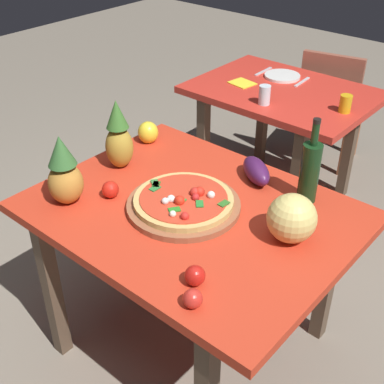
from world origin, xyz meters
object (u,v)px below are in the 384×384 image
(pineapple_right, at_px, (64,173))
(knife_utensil, at_px, (302,82))
(tomato_at_corner, at_px, (195,276))
(dinner_plate, at_px, (282,76))
(wine_bottle, at_px, (310,171))
(eggplant, at_px, (256,171))
(pizza_board, at_px, (184,205))
(bell_pepper, at_px, (148,132))
(pineapple_left, at_px, (119,138))
(fork_utensil, at_px, (263,71))
(tomato_by_bottle, at_px, (193,299))
(drinking_glass_juice, at_px, (345,104))
(background_table, at_px, (281,107))
(drinking_glass_water, at_px, (265,95))
(pizza, at_px, (184,200))
(napkin_folded, at_px, (242,83))
(melon, at_px, (292,218))
(dining_chair, at_px, (331,103))
(tomato_near_board, at_px, (110,189))
(display_table, at_px, (192,227))

(pineapple_right, distance_m, knife_utensil, 1.72)
(tomato_at_corner, height_order, dinner_plate, tomato_at_corner)
(wine_bottle, relative_size, eggplant, 1.76)
(pizza_board, xyz_separation_m, bell_pepper, (-0.50, 0.31, 0.04))
(pineapple_left, relative_size, fork_utensil, 1.73)
(tomato_by_bottle, relative_size, dinner_plate, 0.28)
(drinking_glass_juice, bearing_deg, eggplant, -87.87)
(background_table, xyz_separation_m, drinking_glass_water, (0.03, -0.25, 0.17))
(pizza, xyz_separation_m, drinking_glass_water, (-0.33, 1.04, 0.01))
(wine_bottle, bearing_deg, napkin_folded, 137.45)
(pizza_board, height_order, wine_bottle, wine_bottle)
(background_table, distance_m, drinking_glass_water, 0.30)
(dinner_plate, bearing_deg, eggplant, -63.03)
(tomato_by_bottle, xyz_separation_m, drinking_glass_juice, (-0.30, 1.60, 0.02))
(drinking_glass_juice, bearing_deg, melon, -72.74)
(pizza, bearing_deg, drinking_glass_water, 107.41)
(dining_chair, xyz_separation_m, drinking_glass_juice, (0.39, -0.67, 0.32))
(background_table, height_order, pineapple_right, pineapple_right)
(pizza, relative_size, melon, 2.18)
(tomato_near_board, xyz_separation_m, drinking_glass_juice, (0.34, 1.36, 0.01))
(drinking_glass_juice, distance_m, drinking_glass_water, 0.43)
(background_table, height_order, wine_bottle, wine_bottle)
(pineapple_right, bearing_deg, fork_utensil, 97.58)
(pineapple_left, relative_size, tomato_at_corner, 4.60)
(napkin_folded, bearing_deg, pizza, -63.76)
(pineapple_left, bearing_deg, tomato_at_corner, -26.01)
(tomato_near_board, height_order, knife_utensil, tomato_near_board)
(dinner_plate, bearing_deg, fork_utensil, 180.00)
(background_table, relative_size, dinner_plate, 4.72)
(melon, xyz_separation_m, fork_utensil, (-1.02, 1.35, -0.08))
(dinner_plate, distance_m, napkin_folded, 0.28)
(melon, height_order, tomato_near_board, melon)
(display_table, relative_size, knife_utensil, 6.76)
(pizza, distance_m, pineapple_left, 0.44)
(tomato_at_corner, bearing_deg, pizza, 136.04)
(pineapple_right, height_order, fork_utensil, pineapple_right)
(bell_pepper, bearing_deg, tomato_near_board, -63.26)
(pineapple_right, distance_m, drinking_glass_water, 1.30)
(knife_utensil, bearing_deg, tomato_at_corner, -74.24)
(tomato_near_board, height_order, drinking_glass_juice, drinking_glass_juice)
(fork_utensil, bearing_deg, napkin_folded, -87.94)
(melon, bearing_deg, tomato_near_board, -161.21)
(drinking_glass_juice, height_order, fork_utensil, drinking_glass_juice)
(tomato_near_board, xyz_separation_m, drinking_glass_water, (-0.05, 1.17, 0.02))
(dining_chair, height_order, tomato_by_bottle, dining_chair)
(bell_pepper, distance_m, fork_utensil, 1.16)
(bell_pepper, distance_m, tomato_at_corner, 1.00)
(tomato_near_board, bearing_deg, pineapple_left, 127.78)
(knife_utensil, bearing_deg, pineapple_right, -95.84)
(knife_utensil, bearing_deg, display_table, -80.29)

